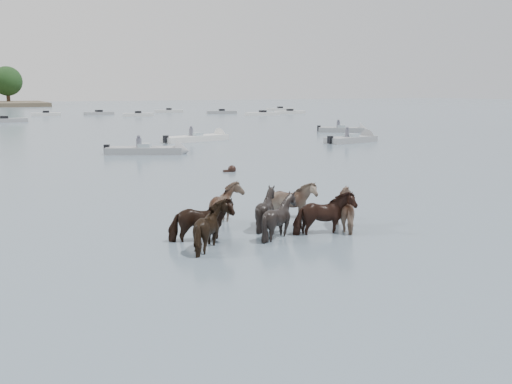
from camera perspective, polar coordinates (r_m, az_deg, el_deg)
name	(u,v)px	position (r m, az deg, el deg)	size (l,w,h in m)	color
ground	(284,227)	(18.35, 2.83, -3.52)	(400.00, 400.00, 0.00)	slate
pony_herd	(269,216)	(17.57, 1.28, -2.44)	(6.59, 4.38, 1.62)	black
swimming_pony	(231,170)	(30.60, -2.50, 2.26)	(0.72, 0.44, 0.44)	black
motorboat_b	(156,151)	(39.53, -9.98, 4.12)	(5.77, 3.83, 1.92)	gray
motorboat_c	(203,138)	(49.33, -5.30, 5.43)	(6.70, 3.33, 1.92)	silver
motorboat_d	(357,139)	(48.64, 10.13, 5.25)	(5.56, 2.56, 1.92)	gray
motorboat_e	(349,130)	(59.62, 9.30, 6.18)	(5.06, 4.30, 1.92)	gray
distant_flotilla	(45,116)	(94.45, -20.44, 7.17)	(105.51, 24.64, 0.93)	gray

